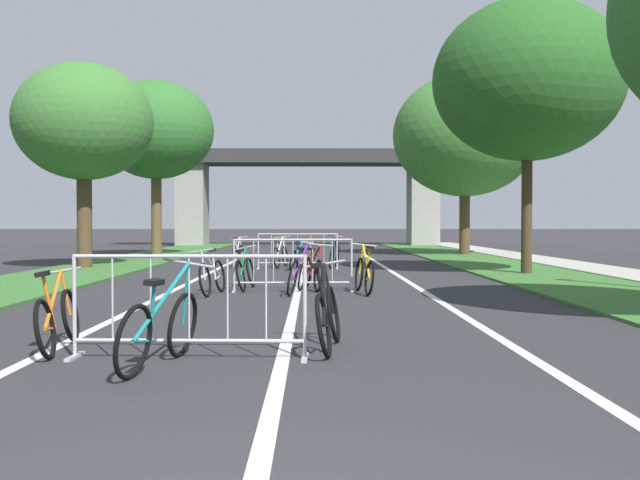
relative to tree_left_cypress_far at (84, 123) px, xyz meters
The scene contains 26 objects.
grass_verge_left 4.46m from the tree_left_cypress_far, 68.80° to the left, with size 2.96×48.73×0.05m, color #386B2D.
grass_verge_right 13.26m from the tree_left_cypress_far, ahead, with size 2.96×48.73×0.05m, color #386B2D.
sidewalk_path_right 15.50m from the tree_left_cypress_far, ahead, with size 1.76×48.73×0.08m, color #ADA89E.
lane_stripe_center 9.11m from the tree_left_cypress_far, 36.26° to the right, with size 0.14×28.19×0.01m, color silver.
lane_stripe_right_lane 11.03m from the tree_left_cypress_far, 27.86° to the right, with size 0.14×28.19×0.01m, color silver.
lane_stripe_left_lane 7.54m from the tree_left_cypress_far, 50.15° to the right, with size 0.14×28.19×0.01m, color silver.
overpass_bridge 22.39m from the tree_left_cypress_far, 73.22° to the left, with size 20.86×3.14×5.64m.
tree_left_cypress_far is the anchor object (origin of this frame).
tree_left_pine_far 7.85m from the tree_left_cypress_far, 86.91° to the left, with size 4.65×4.65×7.09m.
tree_right_pine_near 12.65m from the tree_left_cypress_far, 11.97° to the right, with size 4.92×4.92×7.16m.
tree_right_maple_mid 15.55m from the tree_left_cypress_far, 32.70° to the left, with size 5.96×5.96×7.53m.
crowd_barrier_nearest 15.56m from the tree_left_cypress_far, 68.53° to the right, with size 2.40×0.52×1.05m.
crowd_barrier_second 10.26m from the tree_left_cypress_far, 48.04° to the right, with size 2.40×0.52×1.05m.
crowd_barrier_third 7.37m from the tree_left_cypress_far, ahead, with size 2.39×0.44×1.05m.
bicycle_teal_0 15.95m from the tree_left_cypress_far, 69.81° to the right, with size 0.72×1.73×1.01m.
bicycle_silver_1 9.90m from the tree_left_cypress_far, 57.63° to the right, with size 0.55×1.63×0.90m.
bicycle_red_2 10.31m from the tree_left_cypress_far, 44.73° to the right, with size 0.65×1.61×0.97m.
bicycle_yellow_3 11.46m from the tree_left_cypress_far, 43.85° to the right, with size 0.55×1.71×0.97m.
bicycle_purple_4 10.70m from the tree_left_cypress_far, 49.30° to the right, with size 0.68×1.73×1.02m.
bicycle_green_5 9.43m from the tree_left_cypress_far, 50.97° to the right, with size 0.46×1.74×0.90m.
bicycle_black_6 15.74m from the tree_left_cypress_far, 62.95° to the right, with size 0.48×1.64×0.96m.
bicycle_orange_7 14.70m from the tree_left_cypress_far, 73.43° to the right, with size 0.53×1.71×0.87m.
bicycle_white_8 7.03m from the tree_left_cypress_far, ahead, with size 0.55×1.66×0.96m.
bicycle_blue_9 8.41m from the tree_left_cypress_far, ahead, with size 0.53×1.75×1.02m.
bicycle_teal_10 7.48m from the tree_left_cypress_far, ahead, with size 0.67×1.59×0.89m.
bicycle_silver_11 6.02m from the tree_left_cypress_far, ahead, with size 0.54×1.71×0.95m.
Camera 1 is at (0.30, -2.37, 1.37)m, focal length 40.10 mm.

